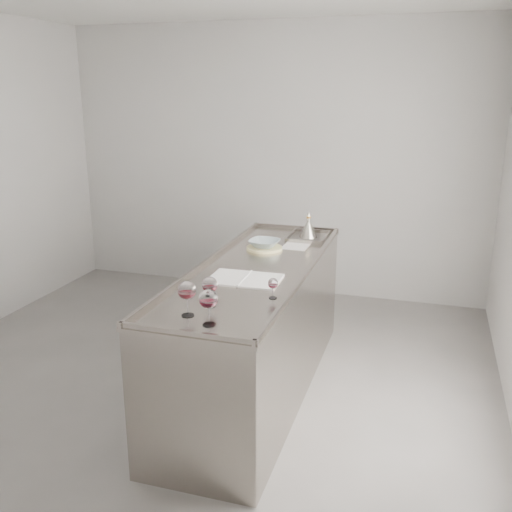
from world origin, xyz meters
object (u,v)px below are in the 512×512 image
(counter, at_px, (256,330))
(notebook, at_px, (245,279))
(wine_glass_right, at_px, (208,300))
(wine_glass_middle, at_px, (210,286))
(wine_glass_small, at_px, (273,284))
(wine_glass_left, at_px, (187,291))
(ceramic_bowl, at_px, (264,243))
(wine_funnel, at_px, (308,229))

(counter, xyz_separation_m, notebook, (0.01, -0.27, 0.47))
(counter, bearing_deg, wine_glass_right, -86.63)
(wine_glass_middle, relative_size, notebook, 0.38)
(wine_glass_middle, relative_size, wine_glass_small, 1.41)
(wine_glass_left, xyz_separation_m, wine_glass_middle, (0.07, 0.17, -0.02))
(wine_glass_middle, height_order, notebook, wine_glass_middle)
(ceramic_bowl, bearing_deg, wine_glass_small, -70.91)
(wine_glass_right, bearing_deg, wine_glass_left, 152.10)
(wine_glass_middle, relative_size, wine_funnel, 0.79)
(counter, xyz_separation_m, wine_glass_small, (0.27, -0.54, 0.56))
(wine_glass_right, height_order, wine_funnel, wine_funnel)
(wine_glass_left, height_order, wine_glass_middle, wine_glass_left)
(counter, xyz_separation_m, wine_funnel, (0.17, 0.94, 0.54))
(wine_glass_left, bearing_deg, wine_glass_right, -27.90)
(wine_glass_left, height_order, wine_glass_small, wine_glass_left)
(counter, height_order, wine_glass_small, wine_glass_small)
(counter, bearing_deg, notebook, -88.00)
(counter, distance_m, wine_glass_small, 0.82)
(notebook, bearing_deg, ceramic_bowl, 95.31)
(wine_glass_left, xyz_separation_m, wine_funnel, (0.27, 1.88, -0.07))
(notebook, bearing_deg, counter, 90.80)
(counter, bearing_deg, ceramic_bowl, 99.10)
(ceramic_bowl, distance_m, wine_funnel, 0.53)
(counter, distance_m, wine_funnel, 1.09)
(wine_glass_left, relative_size, wine_glass_small, 1.61)
(wine_funnel, bearing_deg, wine_glass_small, -85.93)
(wine_glass_small, xyz_separation_m, ceramic_bowl, (-0.35, 1.01, -0.04))
(wine_funnel, bearing_deg, wine_glass_left, -98.11)
(wine_glass_left, distance_m, wine_glass_small, 0.55)
(notebook, xyz_separation_m, ceramic_bowl, (-0.09, 0.75, 0.04))
(wine_glass_left, bearing_deg, wine_funnel, 81.89)
(wine_glass_middle, bearing_deg, wine_glass_right, -69.78)
(wine_glass_small, distance_m, wine_funnel, 1.48)
(counter, height_order, wine_glass_middle, wine_glass_middle)
(counter, relative_size, ceramic_bowl, 10.45)
(counter, bearing_deg, wine_funnel, 79.78)
(wine_glass_left, distance_m, wine_glass_middle, 0.18)
(wine_glass_right, bearing_deg, wine_glass_middle, 110.22)
(wine_glass_small, height_order, notebook, wine_glass_small)
(wine_glass_right, height_order, ceramic_bowl, wine_glass_right)
(counter, distance_m, wine_glass_left, 1.13)
(wine_glass_small, bearing_deg, ceramic_bowl, 109.09)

